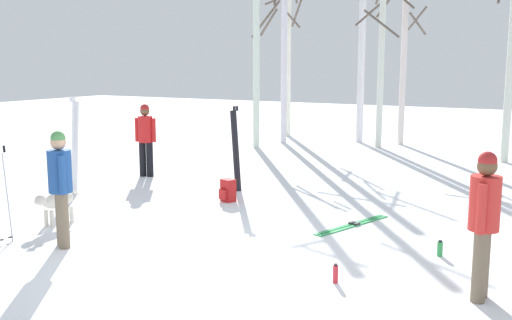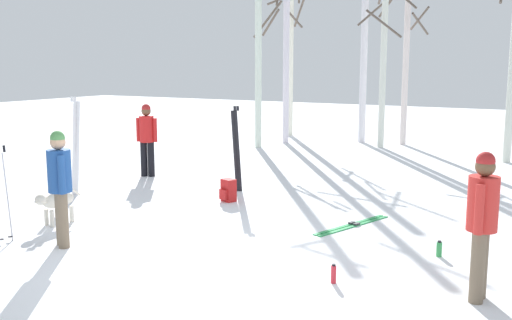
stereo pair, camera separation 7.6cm
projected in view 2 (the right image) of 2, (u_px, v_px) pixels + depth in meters
ground_plane at (190, 263)px, 8.05m from camera, size 60.00×60.00×0.00m
person_0 at (147, 135)px, 14.03m from camera, size 0.50×0.34×1.72m
person_1 at (60, 181)px, 8.65m from camera, size 0.45×0.34×1.72m
person_3 at (482, 217)px, 6.66m from camera, size 0.34×0.52×1.72m
dog at (56, 202)px, 9.93m from camera, size 0.29×0.89×0.57m
ski_pair_planted_0 at (236, 149)px, 12.40m from camera, size 0.21×0.13×1.79m
ski_pair_planted_1 at (76, 146)px, 12.06m from camera, size 0.16×0.21×2.00m
ski_pair_lying_0 at (352, 225)px, 9.90m from camera, size 0.71×1.74×0.05m
ski_poles_0 at (3, 192)px, 8.86m from camera, size 0.07×0.26×1.47m
backpack_1 at (228, 191)px, 11.60m from camera, size 0.31×0.33×0.44m
water_bottle_0 at (334, 274)px, 7.32m from camera, size 0.07×0.07×0.25m
water_bottle_1 at (439, 249)px, 8.32m from camera, size 0.08×0.08×0.23m
birch_tree_0 at (292, 35)px, 21.46m from camera, size 1.30×1.62×6.92m
birch_tree_1 at (259, 43)px, 18.43m from camera, size 1.20×1.20×6.34m
birch_tree_2 at (286, 32)px, 19.45m from camera, size 1.45×1.38×7.28m
birch_tree_3 at (365, 22)px, 19.52m from camera, size 1.52×1.36×7.61m
birch_tree_4 at (384, 48)px, 18.43m from camera, size 1.51×1.51×5.83m
birch_tree_5 at (406, 61)px, 19.16m from camera, size 1.40×1.41×5.28m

